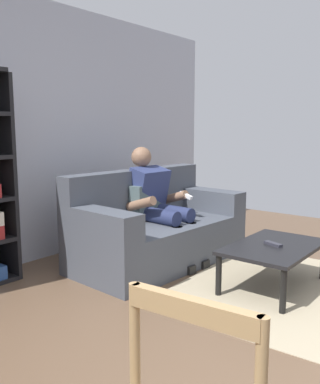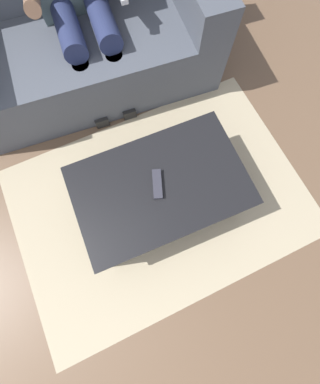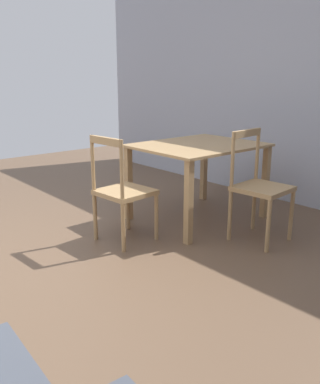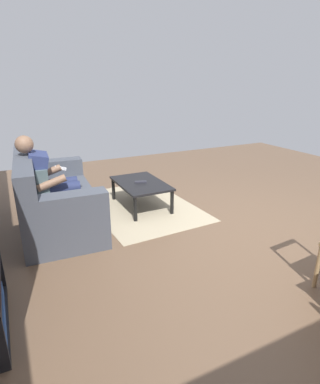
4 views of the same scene
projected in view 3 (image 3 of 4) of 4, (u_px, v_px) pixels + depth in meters
name	position (u px, v px, depth m)	size (l,w,h in m)	color
wall_side	(281.00, 84.00, 4.65)	(0.12, 6.22, 2.63)	#ABB0BE
dining_table	(198.00, 156.00, 4.07)	(1.18, 0.95, 0.76)	tan
dining_chair_near_wall	(259.00, 187.00, 3.57)	(0.45, 0.45, 0.96)	tan
dining_chair_facing_couch	(122.00, 191.00, 3.54)	(0.45, 0.45, 0.93)	tan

